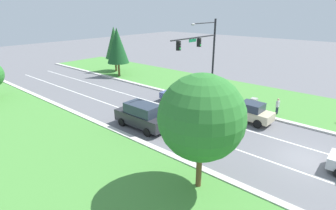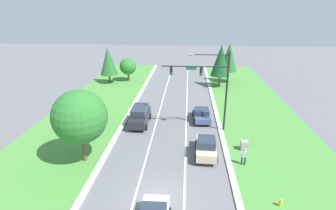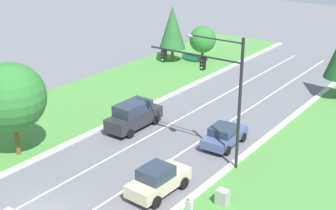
{
  "view_description": "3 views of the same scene",
  "coord_description": "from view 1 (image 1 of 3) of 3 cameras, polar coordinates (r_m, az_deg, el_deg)",
  "views": [
    {
      "loc": [
        -17.93,
        -2.86,
        9.64
      ],
      "look_at": [
        -1.08,
        11.51,
        1.56
      ],
      "focal_mm": 28.0,
      "sensor_mm": 36.0,
      "label": 1
    },
    {
      "loc": [
        1.79,
        -15.66,
        13.05
      ],
      "look_at": [
        -0.34,
        12.19,
        2.53
      ],
      "focal_mm": 28.0,
      "sensor_mm": 36.0,
      "label": 2
    },
    {
      "loc": [
        18.5,
        -13.32,
        15.2
      ],
      "look_at": [
        -0.76,
        12.9,
        2.45
      ],
      "focal_mm": 50.0,
      "sensor_mm": 36.0,
      "label": 3
    }
  ],
  "objects": [
    {
      "name": "conifer_near_right_tree",
      "position": [
        40.6,
        -10.96,
        12.58
      ],
      "size": [
        3.24,
        3.24,
        7.21
      ],
      "color": "brown",
      "rests_on": "ground_plane"
    },
    {
      "name": "charcoal_suv",
      "position": [
        22.5,
        -5.73,
        -2.33
      ],
      "size": [
        2.09,
        5.03,
        2.18
      ],
      "rotation": [
        0.0,
        0.0,
        0.0
      ],
      "color": "#28282D",
      "rests_on": "ground_plane"
    },
    {
      "name": "slate_blue_sedan",
      "position": [
        28.67,
        2.53,
        2.06
      ],
      "size": [
        2.19,
        4.24,
        1.58
      ],
      "rotation": [
        0.0,
        0.0,
        0.05
      ],
      "color": "#475684",
      "rests_on": "ground_plane"
    },
    {
      "name": "curb_strip_right",
      "position": [
        25.61,
        30.96,
        -4.92
      ],
      "size": [
        0.5,
        90.0,
        0.15
      ],
      "color": "beige",
      "rests_on": "ground_plane"
    },
    {
      "name": "champagne_sedan",
      "position": [
        24.88,
        17.3,
        -1.43
      ],
      "size": [
        2.12,
        4.31,
        1.82
      ],
      "rotation": [
        0.0,
        0.0,
        -0.04
      ],
      "color": "beige",
      "rests_on": "ground_plane"
    },
    {
      "name": "grass_verge_right",
      "position": [
        30.52,
        32.81,
        -1.62
      ],
      "size": [
        10.0,
        90.0,
        0.08
      ],
      "color": "#4C8E3D",
      "rests_on": "ground_plane"
    },
    {
      "name": "curb_strip_left",
      "position": [
        15.83,
        22.77,
        -18.97
      ],
      "size": [
        0.5,
        90.0,
        0.15
      ],
      "color": "beige",
      "rests_on": "ground_plane"
    },
    {
      "name": "lane_stripe_inner_left",
      "position": [
        19.01,
        26.57,
        -12.79
      ],
      "size": [
        0.14,
        81.0,
        0.01
      ],
      "color": "white",
      "rests_on": "ground_plane"
    },
    {
      "name": "utility_cabinet",
      "position": [
        28.71,
        18.14,
        0.46
      ],
      "size": [
        0.7,
        0.6,
        1.0
      ],
      "color": "#9E9E99",
      "rests_on": "ground_plane"
    },
    {
      "name": "conifer_far_right_tree",
      "position": [
        44.0,
        -11.6,
        13.15
      ],
      "size": [
        3.11,
        3.11,
        7.16
      ],
      "color": "brown",
      "rests_on": "ground_plane"
    },
    {
      "name": "traffic_signal_mast",
      "position": [
        26.48,
        7.81,
        11.47
      ],
      "size": [
        7.06,
        0.41,
        8.8
      ],
      "color": "black",
      "rests_on": "ground_plane"
    },
    {
      "name": "lane_stripe_inner_right",
      "position": [
        22.15,
        29.03,
        -8.49
      ],
      "size": [
        0.14,
        81.0,
        0.01
      ],
      "color": "white",
      "rests_on": "ground_plane"
    },
    {
      "name": "pedestrian",
      "position": [
        27.26,
        22.74,
        -0.19
      ],
      "size": [
        0.4,
        0.25,
        1.69
      ],
      "rotation": [
        0.0,
        0.0,
        3.06
      ],
      "color": "#232842",
      "rests_on": "ground_plane"
    },
    {
      "name": "oak_near_left_tree",
      "position": [
        13.82,
        7.28,
        -2.71
      ],
      "size": [
        4.67,
        4.67,
        6.67
      ],
      "color": "brown",
      "rests_on": "ground_plane"
    },
    {
      "name": "ground_plane",
      "position": [
        20.56,
        27.9,
        -10.48
      ],
      "size": [
        160.0,
        160.0,
        0.0
      ],
      "primitive_type": "plane",
      "color": "slate"
    }
  ]
}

